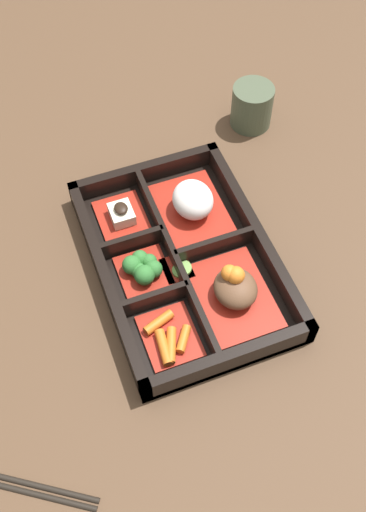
# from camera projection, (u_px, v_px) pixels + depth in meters

# --- Properties ---
(ground_plane) EXTENTS (3.00, 3.00, 0.00)m
(ground_plane) POSITION_uv_depth(u_px,v_px,m) (183.00, 266.00, 0.84)
(ground_plane) COLOR #4C3523
(bento_base) EXTENTS (0.34, 0.23, 0.01)m
(bento_base) POSITION_uv_depth(u_px,v_px,m) (183.00, 264.00, 0.84)
(bento_base) COLOR black
(bento_base) RESTS_ON ground_plane
(bento_rim) EXTENTS (0.34, 0.23, 0.04)m
(bento_rim) POSITION_uv_depth(u_px,v_px,m) (181.00, 259.00, 0.82)
(bento_rim) COLOR black
(bento_rim) RESTS_ON ground_plane
(bowl_rice) EXTENTS (0.13, 0.09, 0.05)m
(bowl_rice) POSITION_uv_depth(u_px,v_px,m) (193.00, 203.00, 0.86)
(bowl_rice) COLOR maroon
(bowl_rice) RESTS_ON bento_base
(bowl_stew) EXTENTS (0.13, 0.09, 0.06)m
(bowl_stew) POSITION_uv_depth(u_px,v_px,m) (235.00, 289.00, 0.79)
(bowl_stew) COLOR maroon
(bowl_stew) RESTS_ON bento_base
(bowl_tofu) EXTENTS (0.09, 0.07, 0.03)m
(bowl_tofu) POSITION_uv_depth(u_px,v_px,m) (122.00, 216.00, 0.87)
(bowl_tofu) COLOR maroon
(bowl_tofu) RESTS_ON bento_base
(bowl_greens) EXTENTS (0.08, 0.07, 0.03)m
(bowl_greens) POSITION_uv_depth(u_px,v_px,m) (143.00, 269.00, 0.81)
(bowl_greens) COLOR maroon
(bowl_greens) RESTS_ON bento_base
(bowl_carrots) EXTENTS (0.08, 0.07, 0.02)m
(bowl_carrots) POSITION_uv_depth(u_px,v_px,m) (169.00, 338.00, 0.76)
(bowl_carrots) COLOR maroon
(bowl_carrots) RESTS_ON bento_base
(bowl_pickles) EXTENTS (0.04, 0.04, 0.01)m
(bowl_pickles) POSITION_uv_depth(u_px,v_px,m) (179.00, 269.00, 0.82)
(bowl_pickles) COLOR maroon
(bowl_pickles) RESTS_ON bento_base
(tea_cup) EXTENTS (0.07, 0.07, 0.07)m
(tea_cup) POSITION_uv_depth(u_px,v_px,m) (252.00, 105.00, 0.97)
(tea_cup) COLOR #424C38
(tea_cup) RESTS_ON ground_plane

